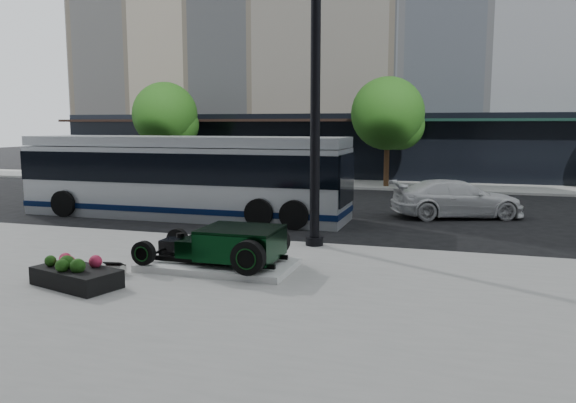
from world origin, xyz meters
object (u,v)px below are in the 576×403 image
(flower_planter, at_px, (76,276))
(white_sedan, at_px, (457,199))
(lamppost, at_px, (315,94))
(transit_bus, at_px, (184,176))
(hot_rod, at_px, (232,244))

(flower_planter, distance_m, white_sedan, 13.88)
(lamppost, xyz_separation_m, white_sedan, (3.62, 6.67, -3.45))
(transit_bus, bearing_deg, flower_planter, -75.75)
(lamppost, height_order, white_sedan, lamppost)
(transit_bus, bearing_deg, white_sedan, 16.22)
(lamppost, distance_m, transit_bus, 7.57)
(hot_rod, distance_m, white_sedan, 10.79)
(hot_rod, bearing_deg, flower_planter, -139.09)
(transit_bus, bearing_deg, lamppost, -33.36)
(hot_rod, bearing_deg, transit_bus, 124.73)
(flower_planter, xyz_separation_m, white_sedan, (7.24, 11.84, 0.34))
(lamppost, relative_size, transit_bus, 0.72)
(hot_rod, xyz_separation_m, lamppost, (1.13, 3.01, 3.43))
(transit_bus, relative_size, white_sedan, 2.58)
(flower_planter, height_order, transit_bus, transit_bus)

